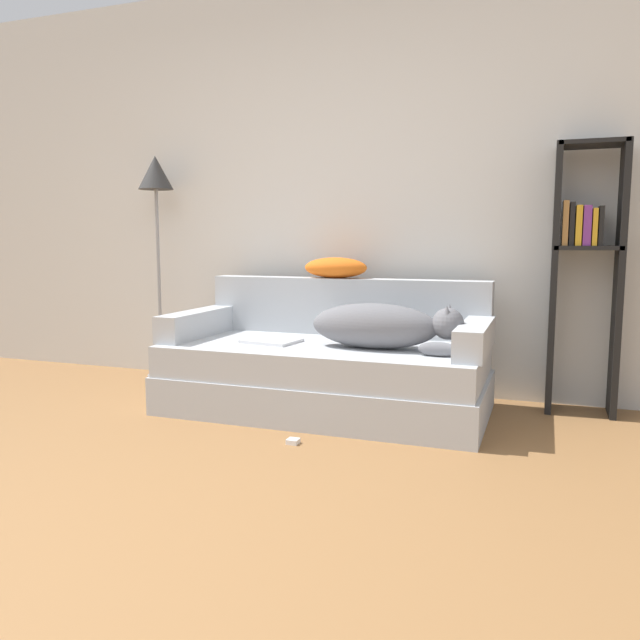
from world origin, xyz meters
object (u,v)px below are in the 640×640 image
object	(u,v)px
couch	(326,378)
laptop	(272,341)
power_adapter	(293,441)
floor_lamp	(156,192)
dog	(382,326)
bookshelf	(585,261)
throw_pillow	(336,268)

from	to	relation	value
couch	laptop	distance (m)	0.38
power_adapter	floor_lamp	bearing A→B (deg)	144.36
dog	floor_lamp	size ratio (longest dim) A/B	0.54
laptop	power_adapter	world-z (taller)	laptop
couch	power_adapter	xyz separation A→B (m)	(0.06, -0.63, -0.18)
couch	bookshelf	xyz separation A→B (m)	(1.40, 0.47, 0.68)
laptop	power_adapter	xyz separation A→B (m)	(0.37, -0.57, -0.39)
couch	throw_pillow	xyz separation A→B (m)	(-0.08, 0.41, 0.63)
dog	throw_pillow	world-z (taller)	throw_pillow
bookshelf	dog	bearing A→B (deg)	-153.36
bookshelf	throw_pillow	bearing A→B (deg)	-177.61
throw_pillow	power_adapter	xyz separation A→B (m)	(0.13, -1.04, -0.81)
power_adapter	dog	bearing A→B (deg)	62.80
dog	couch	bearing A→B (deg)	170.75
throw_pillow	bookshelf	size ratio (longest dim) A/B	0.27
couch	dog	xyz separation A→B (m)	(0.35, -0.06, 0.33)
dog	throw_pillow	size ratio (longest dim) A/B	2.06
couch	floor_lamp	xyz separation A→B (m)	(-1.42, 0.42, 1.14)
couch	power_adapter	size ratio (longest dim) A/B	32.74
dog	laptop	distance (m)	0.68
couch	throw_pillow	distance (m)	0.75
bookshelf	power_adapter	distance (m)	1.94
dog	throw_pillow	bearing A→B (deg)	132.80
laptop	bookshelf	xyz separation A→B (m)	(1.71, 0.53, 0.47)
power_adapter	couch	bearing A→B (deg)	94.97
throw_pillow	power_adapter	distance (m)	1.32
bookshelf	power_adapter	bearing A→B (deg)	-140.62
laptop	throw_pillow	distance (m)	0.67
laptop	throw_pillow	xyz separation A→B (m)	(0.24, 0.47, 0.42)
throw_pillow	power_adapter	size ratio (longest dim) A/B	7.29
laptop	throw_pillow	world-z (taller)	throw_pillow
floor_lamp	bookshelf	bearing A→B (deg)	0.92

